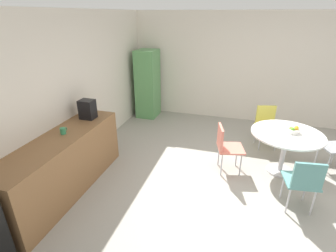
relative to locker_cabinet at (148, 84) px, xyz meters
The scene contains 13 objects.
ground_plane 3.71m from the locker_cabinet, 135.00° to the right, with size 6.00×6.00×0.00m, color #9E998E.
wall_back 2.63m from the locker_cabinet, 169.99° to the left, with size 6.00×0.10×2.60m, color silver.
wall_side_right 2.63m from the locker_cabinet, 79.99° to the right, with size 0.10×6.00×2.60m, color silver.
counter_block 3.37m from the locker_cabinet, behind, with size 2.31×0.60×0.90m, color brown.
locker_cabinet is the anchor object (origin of this frame).
round_table 3.66m from the locker_cabinet, 120.96° to the right, with size 1.14×1.14×0.74m.
chair_yellow 3.05m from the locker_cabinet, 107.67° to the right, with size 0.51×0.51×0.83m.
chair_coral 3.05m from the locker_cabinet, 134.32° to the right, with size 0.51×0.51×0.83m.
chair_teal 4.34m from the locker_cabinet, 131.32° to the right, with size 0.47×0.47×0.83m.
fruit_bowl 3.70m from the locker_cabinet, 119.82° to the right, with size 0.22×0.22×0.13m.
mug_white 2.51m from the locker_cabinet, behind, with size 0.13×0.08×0.09m.
mug_green 3.21m from the locker_cabinet, behind, with size 0.13×0.08×0.09m.
coffee_maker 2.58m from the locker_cabinet, behind, with size 0.20×0.24×0.32m, color black.
Camera 1 is at (-3.46, 0.24, 2.52)m, focal length 27.20 mm.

